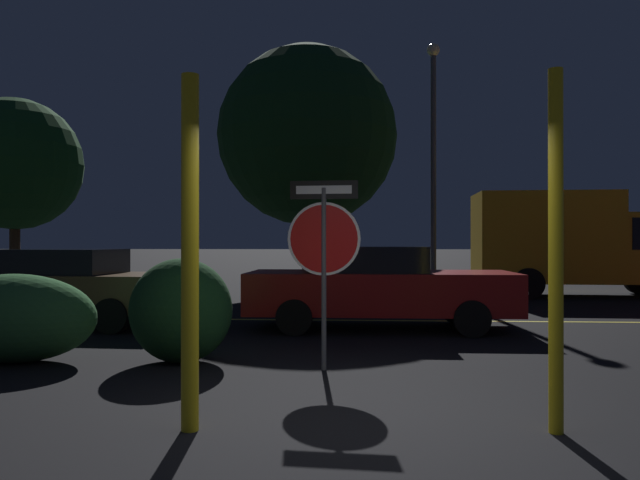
% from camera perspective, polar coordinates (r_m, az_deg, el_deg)
% --- Properties ---
extents(ground_plane, '(260.00, 260.00, 0.00)m').
position_cam_1_polar(ground_plane, '(5.40, 4.50, -16.74)').
color(ground_plane, black).
extents(road_center_stripe, '(36.65, 0.12, 0.01)m').
position_cam_1_polar(road_center_stripe, '(12.35, 3.87, -7.33)').
color(road_center_stripe, gold).
rests_on(road_center_stripe, ground_plane).
extents(stop_sign, '(0.88, 0.09, 2.28)m').
position_cam_1_polar(stop_sign, '(7.49, 0.36, 0.12)').
color(stop_sign, '#4C4C51').
rests_on(stop_sign, ground_plane).
extents(yellow_pole_left, '(0.14, 0.14, 2.91)m').
position_cam_1_polar(yellow_pole_left, '(5.19, -11.80, -1.10)').
color(yellow_pole_left, yellow).
rests_on(yellow_pole_left, ground_plane).
extents(yellow_pole_right, '(0.12, 0.12, 2.94)m').
position_cam_1_polar(yellow_pole_right, '(5.36, 20.76, -0.91)').
color(yellow_pole_right, yellow).
rests_on(yellow_pole_right, ground_plane).
extents(hedge_bush_0, '(2.15, 1.17, 1.13)m').
position_cam_1_polar(hedge_bush_0, '(8.92, -26.23, -6.42)').
color(hedge_bush_0, '#2D6633').
rests_on(hedge_bush_0, ground_plane).
extents(hedge_bush_1, '(1.30, 1.20, 1.33)m').
position_cam_1_polar(hedge_bush_1, '(8.18, -12.58, -6.31)').
color(hedge_bush_1, '#19421E').
rests_on(hedge_bush_1, ground_plane).
extents(passing_car_1, '(4.99, 2.12, 1.41)m').
position_cam_1_polar(passing_car_1, '(12.46, -22.95, -3.95)').
color(passing_car_1, brown).
rests_on(passing_car_1, ground_plane).
extents(passing_car_2, '(4.76, 2.01, 1.46)m').
position_cam_1_polar(passing_car_2, '(11.12, 5.44, -4.30)').
color(passing_car_2, maroon).
rests_on(passing_car_2, ground_plane).
extents(delivery_truck, '(6.22, 2.59, 2.94)m').
position_cam_1_polar(delivery_truck, '(19.22, 23.19, -0.08)').
color(delivery_truck, gold).
rests_on(delivery_truck, ground_plane).
extents(street_lamp, '(0.38, 0.38, 7.34)m').
position_cam_1_polar(street_lamp, '(18.68, 10.33, 8.43)').
color(street_lamp, '#4C4C51').
rests_on(street_lamp, ground_plane).
extents(tree_0, '(4.19, 4.19, 6.12)m').
position_cam_1_polar(tree_0, '(22.24, -26.12, 6.23)').
color(tree_0, '#422D1E').
rests_on(tree_0, ground_plane).
extents(tree_1, '(5.50, 5.50, 7.56)m').
position_cam_1_polar(tree_1, '(19.40, -1.17, 9.50)').
color(tree_1, '#422D1E').
rests_on(tree_1, ground_plane).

